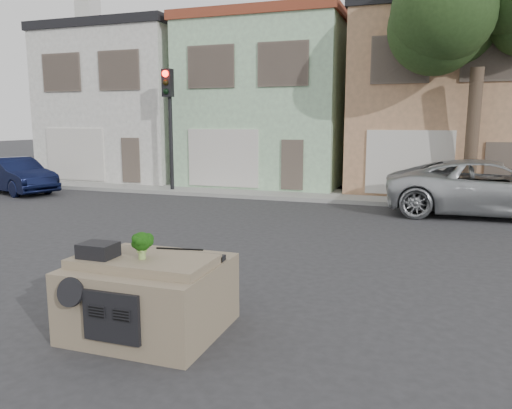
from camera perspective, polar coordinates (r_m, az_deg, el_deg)
The scene contains 13 objects.
ground_plane at distance 10.05m, azimuth -2.97°, elevation -7.66°, with size 120.00×120.00×0.00m, color #303033.
sidewalk at distance 19.94m, azimuth 8.41°, elevation 1.03°, with size 40.00×3.00×0.15m, color gray.
townhouse_white at distance 27.60m, azimuth -13.16°, elevation 10.90°, with size 7.20×8.20×7.55m, color silver.
townhouse_mint at distance 24.47m, azimuth 2.19°, elevation 11.35°, with size 7.20×8.20×7.55m, color #A7D3A6.
townhouse_tan at distance 23.41m, azimuth 20.37°, elevation 10.87°, with size 7.20×8.20×7.55m, color tan.
navy_sedan at distance 23.28m, azimuth -25.66°, elevation 1.21°, with size 1.56×4.47×1.47m, color black.
silver_pickup at distance 17.52m, azimuth 25.00°, elevation -1.16°, with size 2.94×6.38×1.77m, color #B3B7BA.
traffic_signal at distance 21.00m, azimuth -9.84°, elevation 8.20°, with size 0.40×0.40×5.10m, color black.
tree_near at distance 18.79m, azimuth 23.85°, elevation 12.61°, with size 4.40×4.00×8.50m, color #253D19.
car_dashboard at distance 7.32m, azimuth -11.97°, elevation -9.85°, with size 2.00×1.80×1.12m, color #7C6C55.
instrument_hump at distance 7.17m, azimuth -17.59°, elevation -4.99°, with size 0.48×0.38×0.20m, color black.
wiper_arm at distance 7.34m, azimuth -8.71°, elevation -5.04°, with size 0.70×0.03×0.02m, color black.
broccoli at distance 6.91m, azimuth -12.93°, elevation -4.56°, with size 0.31×0.31×0.38m, color #103509.
Camera 1 is at (3.62, -8.90, 2.95)m, focal length 35.00 mm.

